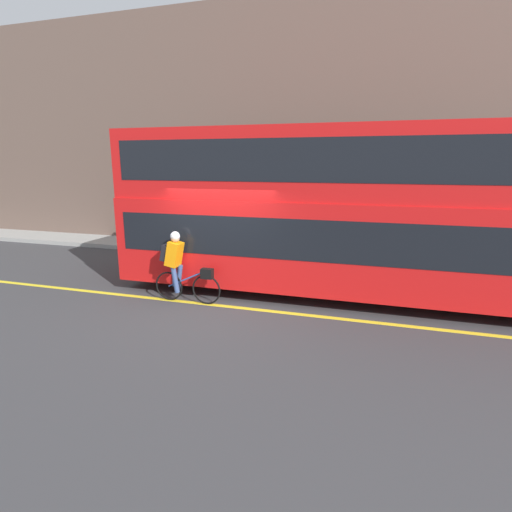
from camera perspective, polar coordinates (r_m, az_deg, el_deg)
name	(u,v)px	position (r m, az deg, el deg)	size (l,w,h in m)	color
ground_plane	(218,303)	(9.00, -5.39, -6.69)	(80.00, 80.00, 0.00)	#38383A
road_center_line	(216,305)	(8.86, -5.77, -6.99)	(50.00, 0.14, 0.01)	yellow
sidewalk_curb	(274,253)	(13.51, 2.55, 0.49)	(60.00, 1.65, 0.15)	gray
building_facade	(282,130)	(14.16, 3.76, 17.58)	(60.00, 0.30, 8.26)	brown
bus	(379,207)	(9.27, 17.12, 6.74)	(11.80, 2.61, 3.79)	black
cyclist_on_bike	(179,264)	(8.97, -10.88, -1.18)	(1.58, 0.32, 1.60)	black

